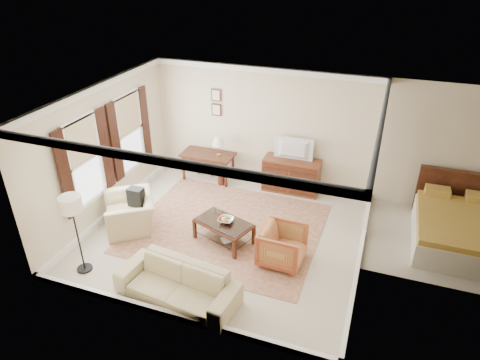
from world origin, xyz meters
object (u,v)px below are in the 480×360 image
Objects in this scene: writing_desk at (208,158)px; tv at (293,143)px; coffee_table at (224,226)px; striped_armchair at (283,244)px; club_armchair at (129,208)px; sideboard at (291,175)px; sofa at (177,279)px.

tv reaches higher than writing_desk.
striped_armchair is (1.27, -0.23, 0.05)m from coffee_table.
striped_armchair is (0.50, -2.69, -0.86)m from tv.
club_armchair reaches higher than writing_desk.
sideboard is 1.64× the size of striped_armchair.
club_armchair is at bearing -104.98° from writing_desk.
striped_armchair is at bearing -10.10° from coffee_table.
writing_desk is at bearing 47.62° from striped_armchair.
tv reaches higher than coffee_table.
striped_armchair reaches higher than coffee_table.
club_armchair reaches higher than sideboard.
striped_armchair is 3.31m from club_armchair.
sofa is (1.90, -1.54, -0.08)m from club_armchair.
sideboard is at bearing 84.92° from sofa.
tv reaches higher than club_armchair.
coffee_table is 1.76m from sofa.
sideboard is 3.89m from club_armchair.
coffee_table is 1.54× the size of striped_armchair.
club_armchair reaches higher than striped_armchair.
sideboard is at bearing 72.71° from coffee_table.
sofa is (-1.41, -1.52, -0.00)m from striped_armchair.
coffee_table is at bearing -59.94° from writing_desk.
tv is at bearing 97.10° from club_armchair.
sofa is at bearing 14.46° from club_armchair.
tv is 2.86m from striped_armchair.
coffee_table is (-0.77, -2.48, -0.05)m from sideboard.
sofa is at bearing 139.23° from striped_armchair.
club_armchair is at bearing 147.98° from sofa.
sideboard reaches higher than striped_armchair.
sofa reaches higher than coffee_table.
writing_desk is 2.72m from coffee_table.
tv is at bearing 72.58° from coffee_table.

